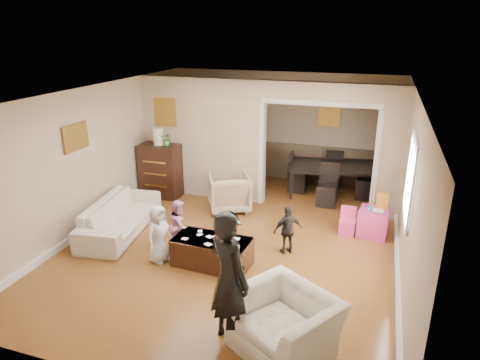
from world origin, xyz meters
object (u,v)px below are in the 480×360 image
(dining_table, at_px, (331,180))
(child_kneel_b, at_px, (180,225))
(coffee_cup, at_px, (217,239))
(armchair_back, at_px, (229,192))
(sofa, at_px, (120,216))
(dresser, at_px, (161,171))
(armchair_front, at_px, (284,324))
(coffee_table, at_px, (212,252))
(child_kneel_a, at_px, (159,234))
(play_table, at_px, (373,223))
(child_toddler, at_px, (288,230))
(adult_person, at_px, (229,279))
(table_lamp, at_px, (158,137))
(cyan_cup, at_px, (369,208))

(dining_table, height_order, child_kneel_b, child_kneel_b)
(coffee_cup, relative_size, child_kneel_b, 0.11)
(armchair_back, bearing_deg, sofa, 17.53)
(sofa, xyz_separation_m, child_kneel_b, (1.35, -0.28, 0.14))
(dresser, distance_m, dining_table, 3.80)
(dresser, bearing_deg, armchair_front, -46.76)
(coffee_table, distance_m, child_kneel_b, 0.79)
(coffee_cup, relative_size, child_kneel_a, 0.11)
(armchair_front, bearing_deg, child_kneel_a, -178.14)
(play_table, distance_m, child_kneel_b, 3.48)
(child_kneel_b, relative_size, child_toddler, 1.07)
(armchair_front, distance_m, child_kneel_b, 2.85)
(sofa, distance_m, dresser, 1.84)
(child_kneel_a, bearing_deg, coffee_table, -65.74)
(child_kneel_a, relative_size, child_toddler, 1.15)
(coffee_cup, relative_size, adult_person, 0.06)
(sofa, bearing_deg, adult_person, -134.90)
(sofa, distance_m, armchair_front, 4.12)
(armchair_front, bearing_deg, armchair_back, 150.32)
(coffee_table, xyz_separation_m, adult_person, (0.84, -1.56, 0.63))
(sofa, distance_m, armchair_back, 2.23)
(table_lamp, relative_size, child_kneel_a, 0.37)
(armchair_back, height_order, coffee_table, armchair_back)
(coffee_cup, xyz_separation_m, child_kneel_b, (-0.80, 0.35, -0.05))
(play_table, bearing_deg, cyan_cup, -153.43)
(coffee_table, distance_m, adult_person, 1.88)
(dining_table, bearing_deg, child_kneel_a, -131.15)
(sofa, height_order, dresser, dresser)
(coffee_cup, xyz_separation_m, dining_table, (1.31, 3.72, -0.16))
(child_kneel_b, xyz_separation_m, child_toddler, (1.75, 0.45, -0.03))
(armchair_back, xyz_separation_m, play_table, (2.87, -0.27, -0.13))
(adult_person, bearing_deg, armchair_front, -143.09)
(armchair_back, distance_m, dresser, 1.72)
(sofa, height_order, child_kneel_b, child_kneel_b)
(table_lamp, xyz_separation_m, child_toddler, (3.22, -1.65, -0.94))
(dresser, xyz_separation_m, play_table, (4.56, -0.51, -0.35))
(dining_table, bearing_deg, dresser, -171.03)
(child_kneel_b, bearing_deg, table_lamp, 19.31)
(coffee_table, relative_size, child_kneel_a, 1.25)
(dining_table, xyz_separation_m, child_kneel_b, (-2.11, -3.37, 0.11))
(dresser, relative_size, child_toddler, 1.40)
(sofa, bearing_deg, child_toddler, -95.31)
(coffee_cup, bearing_deg, play_table, 40.23)
(dining_table, distance_m, child_toddler, 2.94)
(coffee_table, height_order, dining_table, dining_table)
(adult_person, height_order, child_kneel_b, adult_person)
(table_lamp, relative_size, cyan_cup, 4.50)
(sofa, distance_m, coffee_table, 2.13)
(coffee_table, bearing_deg, child_kneel_a, -169.99)
(armchair_back, distance_m, armchair_front, 4.17)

